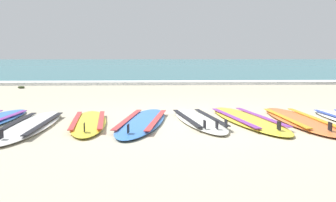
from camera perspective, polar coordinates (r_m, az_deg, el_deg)
The scene contains 10 objects.
ground_plane at distance 5.61m, azimuth 5.03°, elevation -3.22°, with size 80.00×80.00×0.00m, color #B7AD93.
sea at distance 42.03m, azimuth -1.19°, elevation 6.20°, with size 80.00×60.00×0.10m, color teal.
wave_foam_strip at distance 12.45m, azimuth 1.08°, elevation 2.99°, with size 80.00×0.77×0.11m, color white.
surfboard_2 at distance 5.43m, azimuth -21.58°, elevation -3.70°, with size 0.62×2.42×0.18m.
surfboard_3 at distance 5.42m, azimuth -12.81°, elevation -3.37°, with size 0.78×2.14×0.18m.
surfboard_4 at distance 5.35m, azimuth -4.20°, elevation -3.33°, with size 0.97×2.49×0.18m.
surfboard_5 at distance 5.50m, azimuth 4.97°, elevation -3.04°, with size 0.90×2.24×0.18m.
surfboard_6 at distance 5.66m, azimuth 12.70°, elevation -2.89°, with size 1.05×2.57×0.18m.
surfboard_7 at distance 5.85m, azimuth 20.44°, elevation -2.86°, with size 0.66×2.44×0.18m.
seaweed_clump_near_shoreline at distance 11.84m, azimuth -22.78°, elevation 2.08°, with size 0.22×0.17×0.08m, color #2D381E.
Camera 1 is at (-0.69, -5.46, 1.05)m, focal length 37.44 mm.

